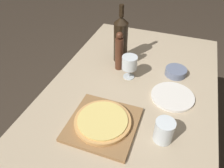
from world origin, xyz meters
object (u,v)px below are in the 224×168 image
object	(u,v)px
pizza	(103,121)
small_bowl	(176,72)
wine_bottle	(121,39)
wine_glass	(130,63)
pepper_mill	(119,52)

from	to	relation	value
pizza	small_bowl	xyz separation A→B (m)	(0.27, 0.51, -0.01)
pizza	wine_bottle	distance (m)	0.57
pizza	wine_glass	size ratio (longest dim) A/B	1.87
pizza	pepper_mill	distance (m)	0.47
wine_bottle	small_bowl	world-z (taller)	wine_bottle
wine_bottle	small_bowl	distance (m)	0.39
pizza	wine_bottle	xyz separation A→B (m)	(-0.10, 0.55, 0.12)
small_bowl	pizza	bearing A→B (deg)	-117.68
wine_glass	wine_bottle	bearing A→B (deg)	123.73
pizza	pepper_mill	xyz separation A→B (m)	(-0.07, 0.46, 0.09)
pizza	pepper_mill	bearing A→B (deg)	99.27
pepper_mill	wine_glass	world-z (taller)	pepper_mill
pepper_mill	wine_glass	bearing A→B (deg)	-37.79
wine_bottle	small_bowl	bearing A→B (deg)	-6.74
pizza	wine_bottle	world-z (taller)	wine_bottle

